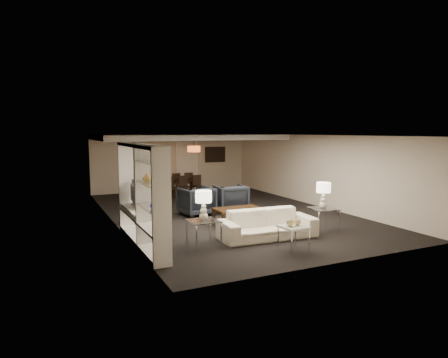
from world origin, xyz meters
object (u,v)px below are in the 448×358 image
object	(u,v)px
chair_fr	(188,182)
pendant_light	(194,149)
armchair_left	(196,201)
sofa	(268,224)
vase_blue	(154,205)
floor_speaker	(126,205)
floor_lamp	(127,180)
side_table_right	(323,220)
chair_fm	(175,183)
vase_amber	(147,177)
chair_nr	(199,186)
dining_table	(179,188)
chair_nl	(170,187)
chair_nm	(185,187)
coffee_table	(238,216)
side_table_left	(204,233)
table_lamp_left	(204,206)
armchair_right	(231,198)
chair_fl	(161,184)
table_lamp_right	(323,195)
marble_table	(293,238)
television	(133,194)

from	to	relation	value
chair_fr	pendant_light	bearing A→B (deg)	89.09
armchair_left	chair_fr	bearing A→B (deg)	-113.86
sofa	vase_blue	size ratio (longest dim) A/B	13.72
floor_speaker	floor_lamp	xyz separation A→B (m)	(0.95, 4.59, 0.17)
side_table_right	chair_fm	xyz separation A→B (m)	(-1.49, 8.00, 0.12)
vase_amber	chair_nr	xyz separation A→B (m)	(3.77, 6.58, -1.22)
sofa	dining_table	distance (m)	7.35
pendant_light	floor_speaker	world-z (taller)	pendant_light
vase_amber	chair_nl	world-z (taller)	vase_amber
chair_nm	coffee_table	bearing A→B (deg)	-96.95
vase_amber	chair_fr	world-z (taller)	vase_amber
sofa	floor_speaker	world-z (taller)	floor_speaker
pendant_light	vase_blue	distance (m)	8.08
vase_blue	vase_amber	xyz separation A→B (m)	(0.00, 0.53, 0.50)
vase_amber	chair_fm	size ratio (longest dim) A/B	0.21
vase_amber	chair_nl	distance (m)	7.17
side_table_left	chair_nr	distance (m)	7.16
vase_blue	sofa	bearing A→B (deg)	7.90
sofa	table_lamp_left	bearing A→B (deg)	-176.71
floor_speaker	chair_nm	xyz separation A→B (m)	(3.06, 3.70, -0.12)
armchair_right	chair_fl	world-z (taller)	armchair_right
side_table_right	chair_fr	bearing A→B (deg)	96.33
armchair_left	chair_fr	distance (m)	4.91
armchair_left	side_table_left	bearing A→B (deg)	64.42
table_lamp_left	table_lamp_right	distance (m)	3.40
pendant_light	dining_table	bearing A→B (deg)	127.44
side_table_right	marble_table	xyz separation A→B (m)	(-1.70, -1.10, -0.03)
floor_lamp	vase_amber	bearing A→B (deg)	-98.10
coffee_table	television	distance (m)	3.05
side_table_left	dining_table	distance (m)	7.60
vase_amber	dining_table	xyz separation A→B (m)	(3.17, 7.23, -1.36)
pendant_light	chair_fl	distance (m)	2.19
chair_nl	chair_fl	xyz separation A→B (m)	(0.00, 1.30, 0.00)
vase_amber	chair_nr	size ratio (longest dim) A/B	0.21
pendant_light	table_lamp_left	distance (m)	7.24
television	chair_nr	world-z (taller)	television
side_table_left	dining_table	bearing A→B (deg)	75.42
side_table_right	chair_nm	xyz separation A→B (m)	(-1.49, 6.70, 0.12)
side_table_right	pendant_light	bearing A→B (deg)	98.81
pendant_light	floor_speaker	bearing A→B (deg)	-132.79
floor_lamp	sofa	bearing A→B (deg)	-75.97
pendant_light	armchair_right	distance (m)	3.78
coffee_table	side_table_right	distance (m)	2.34
pendant_light	armchair_left	distance (m)	3.98
side_table_right	chair_fm	bearing A→B (deg)	100.54
sofa	chair_nr	size ratio (longest dim) A/B	2.80
chair_fm	table_lamp_right	bearing A→B (deg)	93.71
armchair_right	floor_lamp	distance (m)	4.97
vase_amber	floor_lamp	size ratio (longest dim) A/B	0.13
vase_amber	chair_fl	size ratio (longest dim) A/B	0.21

